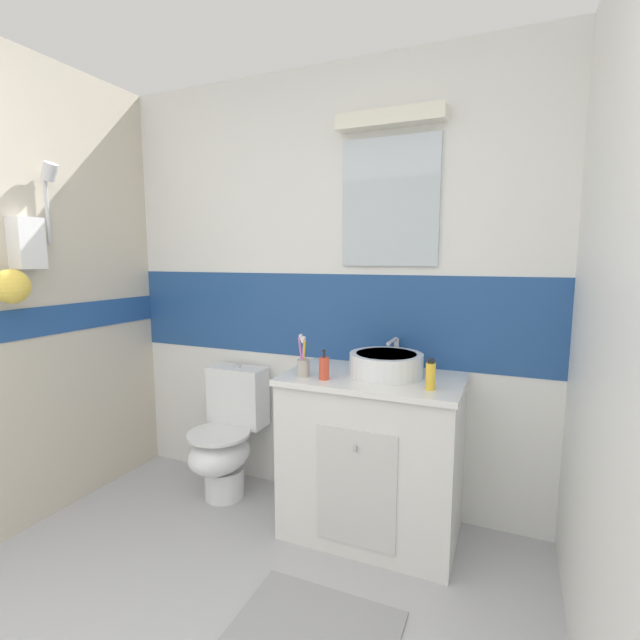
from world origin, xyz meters
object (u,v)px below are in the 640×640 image
at_px(toothbrush_cup, 303,365).
at_px(deodorant_spray_can, 431,375).
at_px(soap_dispenser, 324,368).
at_px(sink_basin, 386,364).
at_px(toilet, 227,437).

bearing_deg(toothbrush_cup, deodorant_spray_can, 1.39).
xyz_separation_m(toothbrush_cup, soap_dispenser, (0.12, -0.01, -0.00)).
relative_size(soap_dispenser, deodorant_spray_can, 1.05).
xyz_separation_m(sink_basin, toilet, (-0.98, -0.00, -0.55)).
distance_m(toothbrush_cup, deodorant_spray_can, 0.63).
bearing_deg(toilet, soap_dispenser, -14.59).
height_order(sink_basin, soap_dispenser, sink_basin).
distance_m(soap_dispenser, deodorant_spray_can, 0.51).
relative_size(toilet, deodorant_spray_can, 5.47).
relative_size(toothbrush_cup, deodorant_spray_can, 1.50).
height_order(toothbrush_cup, deodorant_spray_can, toothbrush_cup).
relative_size(sink_basin, soap_dispenser, 2.76).
relative_size(sink_basin, toilet, 0.53).
relative_size(toilet, soap_dispenser, 5.21).
xyz_separation_m(toilet, soap_dispenser, (0.72, -0.19, 0.54)).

